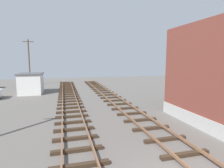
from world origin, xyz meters
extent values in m
cube|color=#38281C|center=(1.22, 1.68, 0.09)|extent=(2.50, 0.24, 0.18)
cube|color=#38281C|center=(1.22, 3.36, 0.09)|extent=(2.50, 0.24, 0.18)
cube|color=#38281C|center=(1.22, 5.04, 0.09)|extent=(2.50, 0.24, 0.18)
cube|color=#38281C|center=(1.22, 6.72, 0.09)|extent=(2.50, 0.24, 0.18)
cube|color=#38281C|center=(1.22, 8.39, 0.09)|extent=(2.50, 0.24, 0.18)
cube|color=#38281C|center=(1.22, 10.07, 0.09)|extent=(2.50, 0.24, 0.18)
cube|color=#38281C|center=(1.22, 11.75, 0.09)|extent=(2.50, 0.24, 0.18)
cube|color=#38281C|center=(1.22, 13.43, 0.09)|extent=(2.50, 0.24, 0.18)
cube|color=#38281C|center=(1.22, 15.11, 0.09)|extent=(2.50, 0.24, 0.18)
cube|color=#38281C|center=(1.22, 16.79, 0.09)|extent=(2.50, 0.24, 0.18)
cube|color=#38281C|center=(1.22, 18.47, 0.09)|extent=(2.50, 0.24, 0.18)
cube|color=#38281C|center=(1.22, 20.15, 0.09)|extent=(2.50, 0.24, 0.18)
cube|color=#38281C|center=(1.22, 21.82, 0.09)|extent=(2.50, 0.24, 0.18)
cube|color=#38281C|center=(1.22, 23.50, 0.09)|extent=(2.50, 0.24, 0.18)
cube|color=#38281C|center=(1.22, 25.18, 0.09)|extent=(2.50, 0.24, 0.18)
cube|color=#38281C|center=(1.22, 26.86, 0.09)|extent=(2.50, 0.24, 0.18)
cube|color=#38281C|center=(1.22, 28.54, 0.09)|extent=(2.50, 0.24, 0.18)
cube|color=#38281C|center=(1.22, 30.22, 0.09)|extent=(2.50, 0.24, 0.18)
cube|color=#38281C|center=(1.22, 31.90, 0.09)|extent=(2.50, 0.24, 0.18)
cube|color=#38281C|center=(-3.56, 2.05, 0.09)|extent=(2.50, 0.24, 0.18)
cube|color=#38281C|center=(-3.56, 3.41, 0.09)|extent=(2.50, 0.24, 0.18)
cube|color=#38281C|center=(-3.56, 4.77, 0.09)|extent=(2.50, 0.24, 0.18)
cube|color=#38281C|center=(-3.56, 6.14, 0.09)|extent=(2.50, 0.24, 0.18)
cube|color=#38281C|center=(-3.56, 7.50, 0.09)|extent=(2.50, 0.24, 0.18)
cube|color=#38281C|center=(-3.56, 8.87, 0.09)|extent=(2.50, 0.24, 0.18)
cube|color=#38281C|center=(-3.56, 10.23, 0.09)|extent=(2.50, 0.24, 0.18)
cube|color=#38281C|center=(-3.56, 11.59, 0.09)|extent=(2.50, 0.24, 0.18)
cube|color=#38281C|center=(-3.56, 12.96, 0.09)|extent=(2.50, 0.24, 0.18)
cube|color=#38281C|center=(-3.56, 14.32, 0.09)|extent=(2.50, 0.24, 0.18)
cube|color=#38281C|center=(-3.56, 15.69, 0.09)|extent=(2.50, 0.24, 0.18)
cube|color=#38281C|center=(-3.56, 17.05, 0.09)|extent=(2.50, 0.24, 0.18)
cube|color=#38281C|center=(-3.56, 18.41, 0.09)|extent=(2.50, 0.24, 0.18)
cube|color=#38281C|center=(-3.56, 19.78, 0.09)|extent=(2.50, 0.24, 0.18)
cube|color=#38281C|center=(-3.56, 21.14, 0.09)|extent=(2.50, 0.24, 0.18)
cube|color=#38281C|center=(-3.56, 22.51, 0.09)|extent=(2.50, 0.24, 0.18)
cube|color=#38281C|center=(-3.56, 23.87, 0.09)|extent=(2.50, 0.24, 0.18)
cube|color=#38281C|center=(-3.56, 25.24, 0.09)|extent=(2.50, 0.24, 0.18)
cube|color=#38281C|center=(-3.56, 26.60, 0.09)|extent=(2.50, 0.24, 0.18)
cube|color=#38281C|center=(-3.56, 27.96, 0.09)|extent=(2.50, 0.24, 0.18)
cube|color=#38281C|center=(-3.56, 29.33, 0.09)|extent=(2.50, 0.24, 0.18)
cube|color=#38281C|center=(-3.56, 30.69, 0.09)|extent=(2.50, 0.24, 0.18)
cube|color=#38281C|center=(-3.56, 32.06, 0.09)|extent=(2.50, 0.24, 0.18)
cube|color=silver|center=(-8.37, 20.98, 1.30)|extent=(2.80, 3.60, 2.60)
cube|color=#4C4C51|center=(-8.37, 20.98, 2.68)|extent=(3.00, 3.80, 0.16)
cube|color=brown|center=(-9.79, 20.98, 1.00)|extent=(0.06, 0.90, 2.00)
cylinder|color=brown|center=(-9.93, 29.66, 4.07)|extent=(0.24, 0.24, 8.13)
cube|color=#4C3D2D|center=(-9.93, 29.66, 7.73)|extent=(1.80, 0.12, 0.12)
camera|label=1|loc=(-4.08, -4.94, 4.40)|focal=28.67mm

